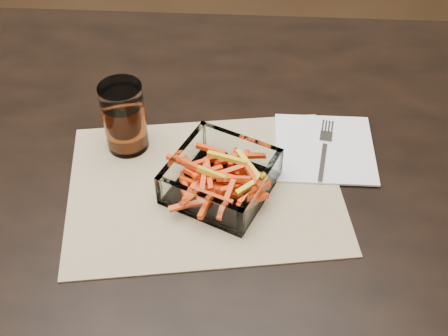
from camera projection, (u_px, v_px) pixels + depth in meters
The scene contains 6 objects.
dining_table at pixel (168, 176), 1.08m from camera, with size 1.60×0.90×0.75m.
placemat at pixel (205, 187), 0.94m from camera, with size 0.45×0.33×0.00m, color tan.
glass_bowl at pixel (221, 179), 0.92m from camera, with size 0.20×0.20×0.06m.
tumbler at pixel (125, 119), 0.97m from camera, with size 0.07×0.07×0.13m.
napkin at pixel (324, 148), 1.00m from camera, with size 0.17×0.17×0.00m, color white.
fork at pixel (325, 148), 1.00m from camera, with size 0.04×0.16×0.00m.
Camera 1 is at (0.15, -0.73, 1.45)m, focal length 45.00 mm.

